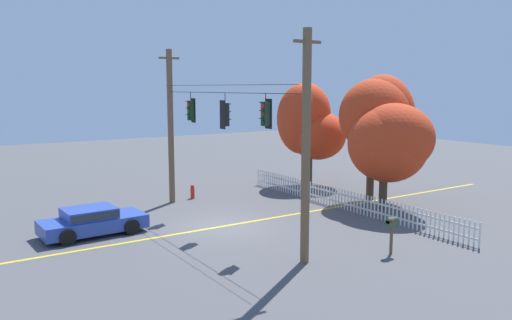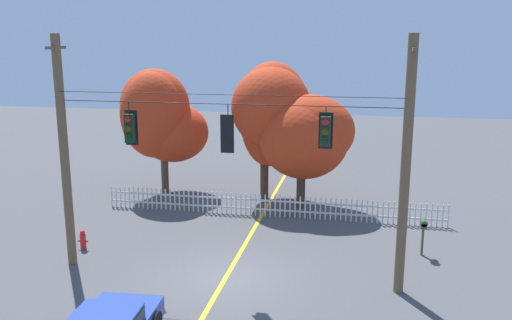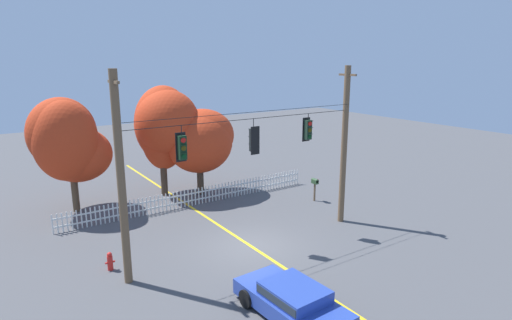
% 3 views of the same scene
% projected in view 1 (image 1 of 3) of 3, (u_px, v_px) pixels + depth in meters
% --- Properties ---
extents(ground, '(80.00, 80.00, 0.00)m').
position_uv_depth(ground, '(225.00, 226.00, 22.36)').
color(ground, '#4C4C4F').
extents(lane_centerline_stripe, '(0.16, 36.00, 0.01)m').
position_uv_depth(lane_centerline_stripe, '(225.00, 226.00, 22.36)').
color(lane_centerline_stripe, gold).
rests_on(lane_centerline_stripe, ground).
extents(signal_support_span, '(11.48, 1.10, 7.96)m').
position_uv_depth(signal_support_span, '(224.00, 134.00, 21.79)').
color(signal_support_span, brown).
rests_on(signal_support_span, ground).
extents(traffic_signal_eastbound_side, '(0.43, 0.38, 1.45)m').
position_uv_depth(traffic_signal_eastbound_side, '(191.00, 110.00, 24.30)').
color(traffic_signal_eastbound_side, black).
extents(traffic_signal_northbound_primary, '(0.43, 0.38, 1.53)m').
position_uv_depth(traffic_signal_northbound_primary, '(225.00, 114.00, 21.56)').
color(traffic_signal_northbound_primary, black).
extents(traffic_signal_northbound_secondary, '(0.43, 0.38, 1.32)m').
position_uv_depth(traffic_signal_northbound_secondary, '(266.00, 114.00, 19.03)').
color(traffic_signal_northbound_secondary, black).
extents(white_picket_fence, '(15.24, 0.06, 1.00)m').
position_uv_depth(white_picket_fence, '(342.00, 199.00, 25.49)').
color(white_picket_fence, silver).
rests_on(white_picket_fence, ground).
extents(autumn_maple_near_fence, '(4.34, 3.82, 6.34)m').
position_uv_depth(autumn_maple_near_fence, '(308.00, 123.00, 31.43)').
color(autumn_maple_near_fence, brown).
rests_on(autumn_maple_near_fence, ground).
extents(autumn_maple_mid, '(3.82, 4.05, 6.71)m').
position_uv_depth(autumn_maple_mid, '(378.00, 120.00, 26.89)').
color(autumn_maple_mid, '#473828').
rests_on(autumn_maple_mid, ground).
extents(autumn_oak_far_east, '(4.39, 3.69, 5.29)m').
position_uv_depth(autumn_oak_far_east, '(390.00, 141.00, 24.93)').
color(autumn_oak_far_east, '#473828').
rests_on(autumn_oak_far_east, ground).
extents(parked_car, '(2.14, 4.25, 1.15)m').
position_uv_depth(parked_car, '(92.00, 220.00, 20.96)').
color(parked_car, '#28429E').
rests_on(parked_car, ground).
extents(fire_hydrant, '(0.38, 0.22, 0.76)m').
position_uv_depth(fire_hydrant, '(193.00, 192.00, 27.92)').
color(fire_hydrant, red).
rests_on(fire_hydrant, ground).
extents(roadside_mailbox, '(0.25, 0.44, 1.38)m').
position_uv_depth(roadside_mailbox, '(392.00, 224.00, 18.46)').
color(roadside_mailbox, brown).
rests_on(roadside_mailbox, ground).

